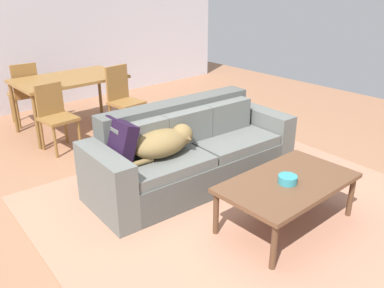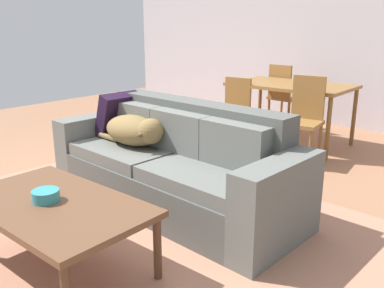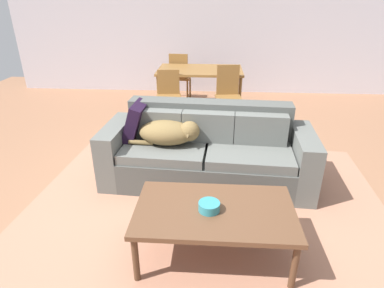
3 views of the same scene
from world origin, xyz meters
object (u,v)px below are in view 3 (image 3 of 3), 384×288
(couch, at_px, (207,153))
(dining_chair_near_left, at_px, (168,94))
(dining_table, at_px, (200,73))
(throw_pillow_by_left_arm, at_px, (136,121))
(dining_chair_near_right, at_px, (228,93))
(dining_chair_far_left, at_px, (180,75))
(bowl_on_coffee_table, at_px, (209,206))
(coffee_table, at_px, (215,213))
(dog_on_left_cushion, at_px, (170,132))

(couch, height_order, dining_chair_near_left, couch)
(dining_table, bearing_deg, throw_pillow_by_left_arm, -105.37)
(dining_chair_near_right, distance_m, dining_chair_far_left, 1.53)
(couch, xyz_separation_m, bowl_on_coffee_table, (0.04, -1.21, 0.15))
(couch, xyz_separation_m, dining_chair_far_left, (-0.61, 3.02, 0.18))
(dining_table, bearing_deg, couch, -85.55)
(coffee_table, height_order, bowl_on_coffee_table, bowl_on_coffee_table)
(throw_pillow_by_left_arm, distance_m, dining_table, 2.38)
(bowl_on_coffee_table, bearing_deg, coffee_table, 25.50)
(dining_table, xyz_separation_m, dining_chair_near_right, (0.48, -0.61, -0.18))
(couch, xyz_separation_m, throw_pillow_by_left_arm, (-0.82, 0.10, 0.32))
(throw_pillow_by_left_arm, relative_size, dining_chair_far_left, 0.45)
(dining_chair_far_left, bearing_deg, dining_chair_near_right, 131.34)
(couch, bearing_deg, bowl_on_coffee_table, -84.60)
(dining_chair_far_left, bearing_deg, coffee_table, 104.27)
(throw_pillow_by_left_arm, relative_size, dining_chair_near_right, 0.44)
(couch, xyz_separation_m, dining_table, (-0.19, 2.40, 0.36))
(dining_chair_far_left, bearing_deg, couch, 106.34)
(dining_table, distance_m, dining_chair_near_right, 0.80)
(coffee_table, relative_size, dining_chair_far_left, 1.32)
(couch, height_order, dog_on_left_cushion, couch)
(dog_on_left_cushion, distance_m, bowl_on_coffee_table, 1.24)
(couch, xyz_separation_m, dining_chair_near_left, (-0.68, 1.84, 0.14))
(throw_pillow_by_left_arm, bearing_deg, bowl_on_coffee_table, -56.91)
(dining_chair_near_left, relative_size, dining_chair_far_left, 0.90)
(bowl_on_coffee_table, relative_size, dining_chair_far_left, 0.18)
(dog_on_left_cushion, height_order, bowl_on_coffee_table, dog_on_left_cushion)
(throw_pillow_by_left_arm, xyz_separation_m, dining_chair_near_right, (1.11, 1.69, -0.13))
(dog_on_left_cushion, xyz_separation_m, dining_chair_near_right, (0.70, 1.85, -0.08))
(couch, xyz_separation_m, dog_on_left_cushion, (-0.41, -0.06, 0.26))
(dining_chair_near_right, relative_size, dining_chair_far_left, 1.01)
(dining_chair_near_right, bearing_deg, throw_pillow_by_left_arm, -130.25)
(dog_on_left_cushion, bearing_deg, coffee_table, -62.97)
(bowl_on_coffee_table, height_order, dining_chair_near_left, dining_chair_near_left)
(dog_on_left_cushion, height_order, coffee_table, dog_on_left_cushion)
(coffee_table, relative_size, bowl_on_coffee_table, 7.48)
(throw_pillow_by_left_arm, height_order, dining_chair_far_left, dining_chair_far_left)
(couch, height_order, bowl_on_coffee_table, couch)
(bowl_on_coffee_table, bearing_deg, dining_chair_near_right, 85.13)
(dog_on_left_cushion, distance_m, throw_pillow_by_left_arm, 0.44)
(dining_chair_near_left, xyz_separation_m, dining_chair_near_right, (0.97, -0.05, 0.05))
(dining_chair_near_right, bearing_deg, dining_table, 121.40)
(couch, distance_m, coffee_table, 1.20)
(dog_on_left_cushion, bearing_deg, bowl_on_coffee_table, -65.25)
(dog_on_left_cushion, distance_m, dining_chair_far_left, 3.08)
(dining_chair_near_left, bearing_deg, dining_chair_far_left, 82.38)
(throw_pillow_by_left_arm, bearing_deg, dining_table, 74.63)
(coffee_table, height_order, dining_chair_near_right, dining_chair_near_right)
(couch, bearing_deg, dog_on_left_cushion, -168.36)
(couch, distance_m, dining_chair_near_left, 1.96)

